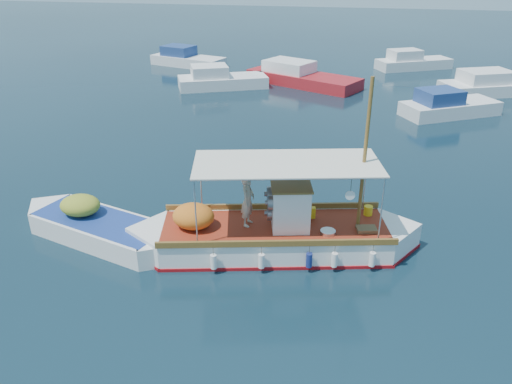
# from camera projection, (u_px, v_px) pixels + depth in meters

# --- Properties ---
(ground) EXTENTS (160.00, 160.00, 0.00)m
(ground) POSITION_uv_depth(u_px,v_px,m) (295.00, 243.00, 16.68)
(ground) COLOR black
(ground) RESTS_ON ground
(fishing_caique) EXTENTS (9.30, 4.10, 5.83)m
(fishing_caique) POSITION_uv_depth(u_px,v_px,m) (273.00, 235.00, 16.11)
(fishing_caique) COLOR white
(fishing_caique) RESTS_ON ground
(dinghy) EXTENTS (6.36, 3.19, 1.62)m
(dinghy) POSITION_uv_depth(u_px,v_px,m) (100.00, 229.00, 16.81)
(dinghy) COLOR white
(dinghy) RESTS_ON ground
(bg_boat_nw) EXTENTS (6.66, 4.72, 1.80)m
(bg_boat_nw) POSITION_uv_depth(u_px,v_px,m) (220.00, 81.00, 35.58)
(bg_boat_nw) COLOR silver
(bg_boat_nw) RESTS_ON ground
(bg_boat_n) EXTENTS (8.79, 6.27, 1.80)m
(bg_boat_n) POSITION_uv_depth(u_px,v_px,m) (300.00, 78.00, 36.49)
(bg_boat_n) COLOR maroon
(bg_boat_n) RESTS_ON ground
(bg_boat_ne) EXTENTS (6.09, 4.78, 1.80)m
(bg_boat_ne) POSITION_uv_depth(u_px,v_px,m) (447.00, 107.00, 29.51)
(bg_boat_ne) COLOR silver
(bg_boat_ne) RESTS_ON ground
(bg_boat_e) EXTENTS (8.44, 5.54, 1.80)m
(bg_boat_e) POSITION_uv_depth(u_px,v_px,m) (497.00, 86.00, 34.14)
(bg_boat_e) COLOR silver
(bg_boat_e) RESTS_ON ground
(bg_boat_far_w) EXTENTS (6.75, 4.05, 1.80)m
(bg_boat_far_w) POSITION_uv_depth(u_px,v_px,m) (186.00, 60.00, 42.54)
(bg_boat_far_w) COLOR silver
(bg_boat_far_w) RESTS_ON ground
(bg_boat_far_n) EXTENTS (6.43, 4.62, 1.80)m
(bg_boat_far_n) POSITION_uv_depth(u_px,v_px,m) (412.00, 63.00, 41.30)
(bg_boat_far_n) COLOR silver
(bg_boat_far_n) RESTS_ON ground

